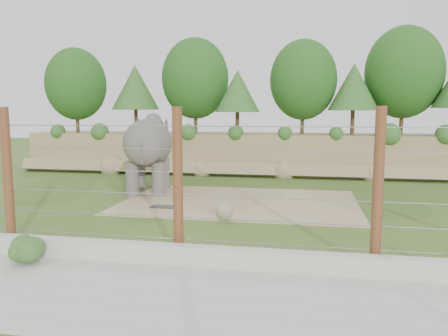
# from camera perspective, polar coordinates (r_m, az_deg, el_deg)

# --- Properties ---
(ground) EXTENTS (90.00, 90.00, 0.00)m
(ground) POSITION_cam_1_polar(r_m,az_deg,el_deg) (16.16, -1.33, -6.52)
(ground) COLOR #335E21
(ground) RESTS_ON ground
(back_embankment) EXTENTS (30.00, 5.52, 8.77)m
(back_embankment) POSITION_cam_1_polar(r_m,az_deg,el_deg) (28.15, 5.26, 7.46)
(back_embankment) COLOR #997D5B
(back_embankment) RESTS_ON ground
(dirt_patch) EXTENTS (10.00, 7.00, 0.02)m
(dirt_patch) POSITION_cam_1_polar(r_m,az_deg,el_deg) (18.95, 2.05, -4.44)
(dirt_patch) COLOR tan
(dirt_patch) RESTS_ON ground
(drain_grate) EXTENTS (1.00, 0.60, 0.03)m
(drain_grate) POSITION_cam_1_polar(r_m,az_deg,el_deg) (18.04, -7.93, -5.02)
(drain_grate) COLOR #262628
(drain_grate) RESTS_ON dirt_patch
(elephant) EXTENTS (2.90, 4.91, 3.72)m
(elephant) POSITION_cam_1_polar(r_m,az_deg,el_deg) (21.26, -9.89, 1.79)
(elephant) COLOR #5C5752
(elephant) RESTS_ON ground
(stone_ball) EXTENTS (0.65, 0.65, 0.65)m
(stone_ball) POSITION_cam_1_polar(r_m,az_deg,el_deg) (15.71, 0.05, -5.62)
(stone_ball) COLOR gray
(stone_ball) RESTS_ON dirt_patch
(retaining_wall) EXTENTS (26.00, 0.35, 0.50)m
(retaining_wall) POSITION_cam_1_polar(r_m,az_deg,el_deg) (11.43, -6.65, -11.12)
(retaining_wall) COLOR beige
(retaining_wall) RESTS_ON ground
(walkway) EXTENTS (26.00, 4.00, 0.01)m
(walkway) POSITION_cam_1_polar(r_m,az_deg,el_deg) (9.76, -10.27, -16.04)
(walkway) COLOR beige
(walkway) RESTS_ON ground
(barrier_fence) EXTENTS (20.26, 0.26, 4.00)m
(barrier_fence) POSITION_cam_1_polar(r_m,az_deg,el_deg) (11.48, -6.04, -2.03)
(barrier_fence) COLOR #5F261A
(barrier_fence) RESTS_ON ground
(walkway_shrub) EXTENTS (0.73, 0.73, 0.73)m
(walkway_shrub) POSITION_cam_1_polar(r_m,az_deg,el_deg) (12.30, -24.58, -9.80)
(walkway_shrub) COLOR #275F25
(walkway_shrub) RESTS_ON walkway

